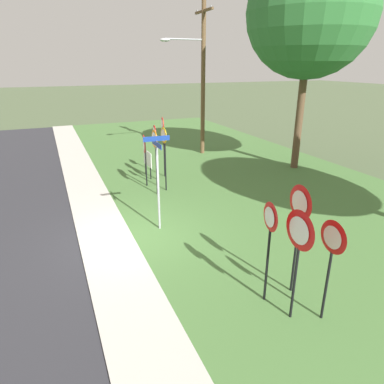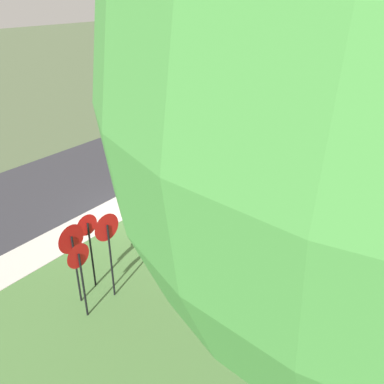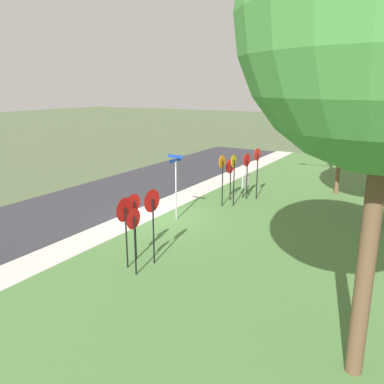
# 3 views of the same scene
# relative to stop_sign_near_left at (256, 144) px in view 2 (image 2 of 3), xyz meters

# --- Properties ---
(ground_plane) EXTENTS (160.00, 160.00, 0.00)m
(ground_plane) POSITION_rel_stop_sign_near_left_xyz_m (5.08, -2.36, -1.87)
(ground_plane) COLOR #4C5B3D
(road_asphalt) EXTENTS (44.00, 6.40, 0.01)m
(road_asphalt) POSITION_rel_stop_sign_near_left_xyz_m (5.08, -7.16, -1.86)
(road_asphalt) COLOR #2D2D33
(road_asphalt) RESTS_ON ground_plane
(sidewalk_strip) EXTENTS (44.00, 1.60, 0.06)m
(sidewalk_strip) POSITION_rel_stop_sign_near_left_xyz_m (5.08, -3.16, -1.84)
(sidewalk_strip) COLOR #BCB7AD
(sidewalk_strip) RESTS_ON ground_plane
(grass_median) EXTENTS (44.00, 12.00, 0.04)m
(grass_median) POSITION_rel_stop_sign_near_left_xyz_m (5.08, 3.64, -1.85)
(grass_median) COLOR #477038
(grass_median) RESTS_ON ground_plane
(stop_sign_near_left) EXTENTS (0.70, 0.12, 2.52)m
(stop_sign_near_left) POSITION_rel_stop_sign_near_left_xyz_m (0.00, 0.00, 0.00)
(stop_sign_near_left) COLOR black
(stop_sign_near_left) RESTS_ON grass_median
(stop_sign_near_right) EXTENTS (0.76, 0.15, 2.26)m
(stop_sign_near_right) POSITION_rel_stop_sign_near_left_xyz_m (0.66, -0.67, -0.19)
(stop_sign_near_right) COLOR black
(stop_sign_near_right) RESTS_ON grass_median
(stop_sign_far_left) EXTENTS (0.64, 0.10, 2.67)m
(stop_sign_far_left) POSITION_rel_stop_sign_near_left_xyz_m (1.53, -0.07, 0.08)
(stop_sign_far_left) COLOR black
(stop_sign_far_left) RESTS_ON grass_median
(stop_sign_far_center) EXTENTS (0.66, 0.13, 2.79)m
(stop_sign_far_center) POSITION_rel_stop_sign_near_left_xyz_m (-0.28, 0.48, 0.18)
(stop_sign_far_center) COLOR black
(stop_sign_far_center) RESTS_ON grass_median
(stop_sign_far_right) EXTENTS (0.67, 0.09, 2.65)m
(stop_sign_far_right) POSITION_rel_stop_sign_near_left_xyz_m (1.85, -0.56, 0.09)
(stop_sign_far_right) COLOR black
(stop_sign_far_right) RESTS_ON grass_median
(yield_sign_near_left) EXTENTS (0.79, 0.12, 2.66)m
(yield_sign_near_left) POSITION_rel_stop_sign_near_left_xyz_m (9.21, 0.43, 0.17)
(yield_sign_near_left) COLOR black
(yield_sign_near_left) RESTS_ON grass_median
(yield_sign_near_right) EXTENTS (0.68, 0.10, 2.27)m
(yield_sign_near_right) POSITION_rel_stop_sign_near_left_xyz_m (10.23, 0.43, -0.14)
(yield_sign_near_right) COLOR black
(yield_sign_near_right) RESTS_ON grass_median
(yield_sign_far_left) EXTENTS (0.82, 0.10, 2.47)m
(yield_sign_far_left) POSITION_rel_stop_sign_near_left_xyz_m (9.95, -0.16, 0.02)
(yield_sign_far_left) COLOR black
(yield_sign_far_left) RESTS_ON grass_median
(yield_sign_far_right) EXTENTS (0.64, 0.13, 2.40)m
(yield_sign_far_right) POSITION_rel_stop_sign_near_left_xyz_m (9.24, -0.34, -0.06)
(yield_sign_far_right) COLOR black
(yield_sign_far_right) RESTS_ON grass_median
(street_name_post) EXTENTS (0.96, 0.82, 3.04)m
(street_name_post) POSITION_rel_stop_sign_near_left_xyz_m (4.87, -1.41, -0.02)
(street_name_post) COLOR #9EA0A8
(street_name_post) RESTS_ON grass_median
(utility_pole) EXTENTS (2.10, 2.60, 8.68)m
(utility_pole) POSITION_rel_stop_sign_near_left_xyz_m (-3.76, 3.88, 2.87)
(utility_pole) COLOR brown
(utility_pole) RESTS_ON grass_median
(notice_board) EXTENTS (1.10, 0.08, 1.25)m
(notice_board) POSITION_rel_stop_sign_near_left_xyz_m (-0.53, -0.24, -0.99)
(notice_board) COLOR black
(notice_board) RESTS_ON grass_median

